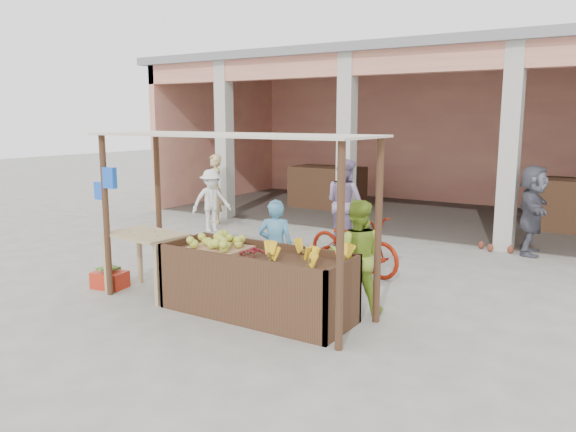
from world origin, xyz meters
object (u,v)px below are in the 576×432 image
Objects in this scene: red_crate at (110,280)px; motorcycle at (354,243)px; vendor_blue at (276,244)px; vendor_green at (357,253)px; fruit_stall at (257,286)px; side_table at (147,243)px.

motorcycle is (2.79, 2.82, 0.38)m from red_crate.
vendor_blue reaches higher than motorcycle.
red_crate is 3.98m from motorcycle.
vendor_green reaches higher than red_crate.
fruit_stall is 1.61× the size of vendor_green.
vendor_blue is 1.34m from vendor_green.
vendor_blue is 0.94× the size of vendor_green.
fruit_stall is at bearing 9.63° from side_table.
vendor_green is at bearing 38.40° from fruit_stall.
red_crate is 0.25× the size of motorcycle.
motorcycle is (0.45, 1.71, -0.25)m from vendor_blue.
vendor_blue is 0.78× the size of motorcycle.
red_crate is at bearing -175.14° from fruit_stall.
motorcycle reaches higher than fruit_stall.
side_table is 1.90m from vendor_blue.
fruit_stall is 2.61m from motorcycle.
red_crate is at bearing -164.14° from side_table.
vendor_blue is at bearing 178.58° from motorcycle.
vendor_green reaches higher than side_table.
motorcycle is (2.07, 2.70, -0.27)m from side_table.
vendor_blue is 1.79m from motorcycle.
fruit_stall is 1.40m from vendor_green.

